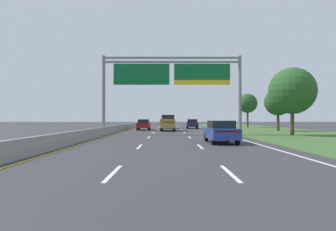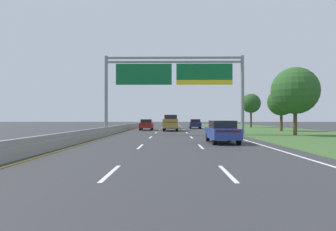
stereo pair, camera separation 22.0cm
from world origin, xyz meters
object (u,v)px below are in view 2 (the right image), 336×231
overhead_sign_gantry (174,78)px  roadside_tree_far (281,102)px  car_navy_right_lane_sedan (195,124)px  roadside_tree_distant (251,103)px  pickup_truck_gold (171,123)px  roadside_tree_mid (295,91)px  car_red_left_lane_sedan (147,124)px  car_blue_right_lane_sedan (222,131)px  car_darkgreen_centre_lane_sedan (172,124)px

overhead_sign_gantry → roadside_tree_far: size_ratio=2.61×
car_navy_right_lane_sedan → roadside_tree_distant: bearing=-61.1°
pickup_truck_gold → roadside_tree_distant: roadside_tree_distant is taller
car_navy_right_lane_sedan → roadside_tree_far: size_ratio=0.77×
roadside_tree_far → pickup_truck_gold: bearing=177.7°
pickup_truck_gold → roadside_tree_mid: roadside_tree_mid is taller
overhead_sign_gantry → car_red_left_lane_sedan: size_ratio=3.41×
roadside_tree_far → car_navy_right_lane_sedan: bearing=138.1°
car_blue_right_lane_sedan → roadside_tree_distant: size_ratio=0.71×
roadside_tree_distant → car_navy_right_lane_sedan: bearing=-152.4°
overhead_sign_gantry → car_blue_right_lane_sedan: overhead_sign_gantry is taller
overhead_sign_gantry → car_navy_right_lane_sedan: size_ratio=3.39×
roadside_tree_mid → car_red_left_lane_sedan: bearing=139.4°
car_blue_right_lane_sedan → roadside_tree_mid: size_ratio=0.65×
car_navy_right_lane_sedan → roadside_tree_far: (10.88, -9.78, 3.10)m
car_navy_right_lane_sedan → car_blue_right_lane_sedan: (-0.33, -29.74, 0.00)m
roadside_tree_distant → roadside_tree_mid: bearing=-95.0°
overhead_sign_gantry → car_blue_right_lane_sedan: 12.95m
overhead_sign_gantry → roadside_tree_far: bearing=30.6°
pickup_truck_gold → overhead_sign_gantry: bearing=-176.6°
overhead_sign_gantry → car_darkgreen_centre_lane_sedan: (-0.21, 19.30, -5.25)m
car_red_left_lane_sedan → roadside_tree_far: (18.47, -3.17, 3.10)m
overhead_sign_gantry → roadside_tree_mid: (12.13, -2.03, -1.58)m
car_blue_right_lane_sedan → car_darkgreen_centre_lane_sedan: 30.88m
car_blue_right_lane_sedan → roadside_tree_distant: bearing=-19.0°
car_navy_right_lane_sedan → roadside_tree_mid: 22.40m
car_blue_right_lane_sedan → roadside_tree_distant: (11.10, 35.38, 3.66)m
roadside_tree_far → car_blue_right_lane_sedan: bearing=-119.3°
pickup_truck_gold → roadside_tree_distant: (14.81, 14.81, 3.40)m
car_red_left_lane_sedan → car_darkgreen_centre_lane_sedan: size_ratio=1.00×
car_navy_right_lane_sedan → roadside_tree_far: roadside_tree_far is taller
car_blue_right_lane_sedan → car_navy_right_lane_sedan: bearing=-2.2°
car_navy_right_lane_sedan → pickup_truck_gold: bearing=157.5°
car_navy_right_lane_sedan → roadside_tree_mid: (8.50, -20.40, 3.67)m
car_darkgreen_centre_lane_sedan → pickup_truck_gold: bearing=178.5°
car_red_left_lane_sedan → car_navy_right_lane_sedan: size_ratio=1.00×
car_blue_right_lane_sedan → roadside_tree_far: size_ratio=0.77×
car_red_left_lane_sedan → car_blue_right_lane_sedan: same height
car_darkgreen_centre_lane_sedan → roadside_tree_far: bearing=-126.4°
roadside_tree_mid → roadside_tree_far: 10.90m
car_red_left_lane_sedan → overhead_sign_gantry: bearing=-161.9°
pickup_truck_gold → roadside_tree_distant: bearing=-44.1°
car_blue_right_lane_sedan → overhead_sign_gantry: bearing=14.6°
car_red_left_lane_sedan → roadside_tree_distant: size_ratio=0.70×
car_red_left_lane_sedan → car_darkgreen_centre_lane_sedan: bearing=-26.9°
roadside_tree_mid → pickup_truck_gold: bearing=138.2°
car_blue_right_lane_sedan → roadside_tree_far: roadside_tree_far is taller
overhead_sign_gantry → roadside_tree_distant: overhead_sign_gantry is taller
car_darkgreen_centre_lane_sedan → overhead_sign_gantry: bearing=-179.8°
car_blue_right_lane_sedan → roadside_tree_mid: bearing=-45.0°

